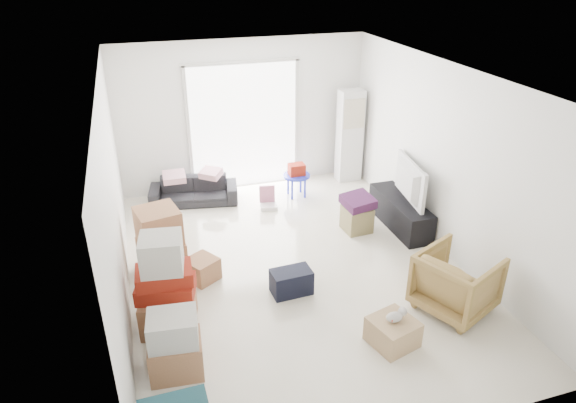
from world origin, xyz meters
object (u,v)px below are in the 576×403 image
(kids_table, at_px, (297,173))
(tv_console, at_px, (400,213))
(sofa, at_px, (193,187))
(ottoman, at_px, (357,219))
(wood_crate, at_px, (393,332))
(ac_tower, at_px, (350,136))
(television, at_px, (402,195))
(armchair, at_px, (457,279))

(kids_table, bearing_deg, tv_console, -51.56)
(sofa, distance_m, kids_table, 1.84)
(sofa, xyz_separation_m, ottoman, (2.33, -1.78, -0.09))
(tv_console, distance_m, wood_crate, 2.83)
(wood_crate, bearing_deg, tv_console, 60.05)
(ottoman, bearing_deg, tv_console, -6.18)
(ac_tower, xyz_separation_m, tv_console, (0.05, -2.00, -0.64))
(kids_table, bearing_deg, ottoman, -70.73)
(television, relative_size, ottoman, 2.74)
(armchair, bearing_deg, ottoman, -15.61)
(ac_tower, distance_m, wood_crate, 4.71)
(ottoman, height_order, kids_table, kids_table)
(television, bearing_deg, sofa, 66.91)
(armchair, distance_m, wood_crate, 1.12)
(tv_console, bearing_deg, ac_tower, 91.43)
(sofa, relative_size, wood_crate, 3.20)
(sofa, relative_size, kids_table, 2.45)
(ac_tower, relative_size, kids_table, 2.83)
(ac_tower, relative_size, television, 1.58)
(ac_tower, height_order, armchair, ac_tower)
(sofa, bearing_deg, wood_crate, -59.50)
(ac_tower, height_order, tv_console, ac_tower)
(sofa, relative_size, armchair, 1.76)
(tv_console, height_order, sofa, sofa)
(television, bearing_deg, wood_crate, 158.23)
(television, distance_m, sofa, 3.58)
(kids_table, height_order, wood_crate, kids_table)
(armchair, relative_size, wood_crate, 1.82)
(sofa, height_order, wood_crate, sofa)
(television, relative_size, kids_table, 1.79)
(kids_table, relative_size, wood_crate, 1.31)
(ac_tower, bearing_deg, ottoman, -109.27)
(kids_table, bearing_deg, television, -51.56)
(wood_crate, bearing_deg, ac_tower, 73.01)
(ac_tower, bearing_deg, armchair, -94.67)
(ottoman, relative_size, kids_table, 0.65)
(ac_tower, bearing_deg, sofa, -177.14)
(ac_tower, xyz_separation_m, sofa, (-3.00, -0.15, -0.58))
(ac_tower, distance_m, armchair, 4.14)
(tv_console, relative_size, wood_crate, 3.02)
(ac_tower, distance_m, television, 2.03)
(ac_tower, relative_size, sofa, 1.15)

